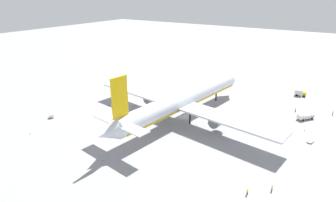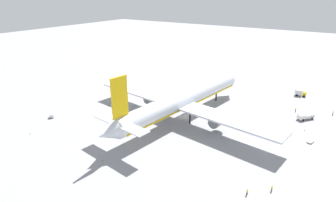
% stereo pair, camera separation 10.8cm
% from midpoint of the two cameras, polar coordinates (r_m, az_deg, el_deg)
% --- Properties ---
extents(ground_plane, '(600.00, 600.00, 0.00)m').
position_cam_midpoint_polar(ground_plane, '(113.30, 3.25, -3.23)').
color(ground_plane, gray).
extents(airliner, '(80.20, 82.57, 23.93)m').
position_cam_midpoint_polar(airliner, '(109.35, 2.96, 0.10)').
color(airliner, silver).
rests_on(airliner, ground).
extents(service_truck_0, '(3.23, 5.25, 3.03)m').
position_cam_midpoint_polar(service_truck_0, '(149.10, 25.11, 1.53)').
color(service_truck_0, yellow).
rests_on(service_truck_0, ground).
extents(service_truck_2, '(6.82, 5.92, 2.27)m').
position_cam_midpoint_polar(service_truck_2, '(123.20, 26.03, -2.79)').
color(service_truck_2, white).
rests_on(service_truck_2, ground).
extents(baggage_cart_0, '(2.59, 2.76, 1.46)m').
position_cam_midpoint_polar(baggage_cart_0, '(121.45, -22.55, -2.78)').
color(baggage_cart_0, gray).
rests_on(baggage_cart_0, ground).
extents(baggage_cart_1, '(2.91, 2.01, 0.40)m').
position_cam_midpoint_polar(baggage_cart_1, '(105.94, 26.80, -7.40)').
color(baggage_cart_1, gray).
rests_on(baggage_cart_1, ground).
extents(ground_worker_0, '(0.56, 0.56, 1.62)m').
position_cam_midpoint_polar(ground_worker_0, '(78.80, 20.25, -16.21)').
color(ground_worker_0, '#3F3F47').
rests_on(ground_worker_0, ground).
extents(ground_worker_1, '(0.53, 0.53, 1.70)m').
position_cam_midpoint_polar(ground_worker_1, '(132.76, 30.37, -2.10)').
color(ground_worker_1, '#3F3F47').
rests_on(ground_worker_1, ground).
extents(ground_worker_3, '(0.55, 0.55, 1.75)m').
position_cam_midpoint_polar(ground_worker_3, '(129.38, 24.39, -1.56)').
color(ground_worker_3, navy).
rests_on(ground_worker_3, ground).
extents(ground_worker_4, '(0.53, 0.53, 1.65)m').
position_cam_midpoint_polar(ground_worker_4, '(75.81, 15.72, -17.26)').
color(ground_worker_4, black).
rests_on(ground_worker_4, ground).
extents(traffic_cone_0, '(0.36, 0.36, 0.55)m').
position_cam_midpoint_polar(traffic_cone_0, '(111.37, -26.16, -5.88)').
color(traffic_cone_0, orange).
rests_on(traffic_cone_0, ground).
extents(traffic_cone_1, '(0.36, 0.36, 0.55)m').
position_cam_midpoint_polar(traffic_cone_1, '(87.71, -13.08, -11.57)').
color(traffic_cone_1, orange).
rests_on(traffic_cone_1, ground).
extents(traffic_cone_2, '(0.36, 0.36, 0.55)m').
position_cam_midpoint_polar(traffic_cone_2, '(113.43, 25.85, -5.33)').
color(traffic_cone_2, orange).
rests_on(traffic_cone_2, ground).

